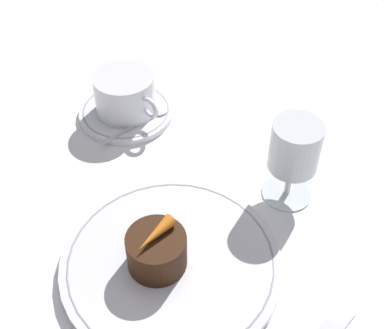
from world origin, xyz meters
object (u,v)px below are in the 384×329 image
dinner_plate (171,263)px  coffee_cup (125,93)px  dessert_cake (157,251)px  wine_glass (294,152)px

dinner_plate → coffee_cup: 0.30m
coffee_cup → dessert_cake: (0.25, -0.17, -0.01)m
dessert_cake → wine_glass: bearing=79.8°
coffee_cup → wine_glass: 0.29m
dinner_plate → dessert_cake: dessert_cake is taller
dinner_plate → dessert_cake: size_ratio=3.77×
dinner_plate → wine_glass: wine_glass is taller
dessert_cake → dinner_plate: bearing=56.2°
dinner_plate → dessert_cake: 0.03m
coffee_cup → wine_glass: (0.28, 0.04, 0.04)m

